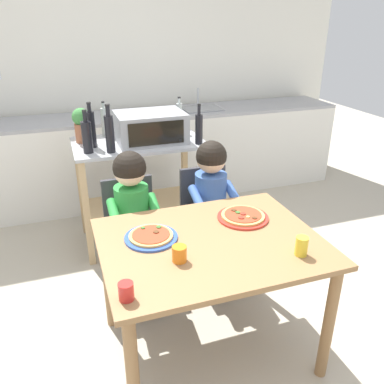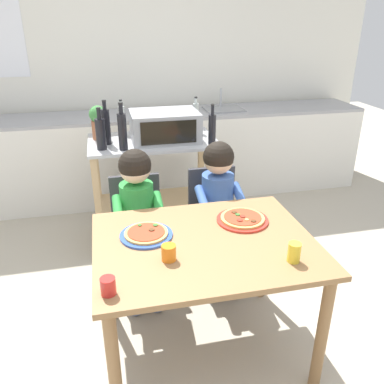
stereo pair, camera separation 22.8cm
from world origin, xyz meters
TOP-DOWN VIEW (x-y plane):
  - ground_plane at (0.00, 1.05)m, footprint 10.52×10.52m
  - back_wall_tiled at (-0.00, 2.69)m, footprint 5.05×0.13m
  - kitchen_counter at (0.00, 2.28)m, footprint 4.54×0.60m
  - kitchen_island_cart at (-0.08, 1.38)m, footprint 1.03×0.61m
  - toaster_oven at (0.02, 1.36)m, footprint 0.53×0.40m
  - bottle_slim_sauce at (0.32, 1.55)m, footprint 0.05×0.05m
  - bottle_brown_beer at (0.36, 1.17)m, footprint 0.06×0.06m
  - bottle_tall_green_wine at (-0.44, 1.35)m, footprint 0.06×0.06m
  - bottle_clear_vinegar at (-0.33, 1.18)m, footprint 0.07×0.07m
  - bottle_squat_spirits at (-0.49, 1.22)m, footprint 0.07×0.07m
  - bottle_dark_olive_oil at (-0.30, 1.64)m, footprint 0.06×0.06m
  - potted_herb_plant at (-0.50, 1.51)m, footprint 0.14×0.14m
  - dining_table at (0.00, 0.00)m, footprint 1.15×0.89m
  - dining_chair_left at (-0.29, 0.71)m, footprint 0.36×0.36m
  - dining_chair_right at (0.27, 0.73)m, footprint 0.36×0.36m
  - child_in_green_shirt at (-0.29, 0.59)m, footprint 0.32×0.42m
  - child_in_blue_striped_shirt at (0.27, 0.62)m, footprint 0.32×0.42m
  - pizza_plate_blue_rimmed at (-0.29, 0.12)m, footprint 0.28×0.28m
  - pizza_plate_red_rimmed at (0.27, 0.17)m, footprint 0.30×0.30m
  - drinking_cup_orange at (-0.21, -0.13)m, footprint 0.07×0.07m
  - drinking_cup_red at (-0.50, -0.32)m, footprint 0.07×0.07m
  - drinking_cup_yellow at (0.37, -0.27)m, footprint 0.06×0.06m

SIDE VIEW (x-z plane):
  - ground_plane at x=0.00m, z-range 0.00..0.00m
  - kitchen_counter at x=0.00m, z-range -0.10..1.00m
  - dining_chair_left at x=-0.29m, z-range 0.07..0.89m
  - dining_chair_right at x=0.27m, z-range 0.07..0.89m
  - kitchen_island_cart at x=-0.08m, z-range 0.15..1.04m
  - dining_table at x=0.00m, z-range 0.26..1.00m
  - child_in_green_shirt at x=-0.29m, z-range 0.17..1.20m
  - child_in_blue_striped_shirt at x=0.27m, z-range 0.17..1.21m
  - pizza_plate_blue_rimmed at x=-0.29m, z-range 0.73..0.77m
  - pizza_plate_red_rimmed at x=0.27m, z-range 0.73..0.77m
  - drinking_cup_red at x=-0.50m, z-range 0.74..0.82m
  - drinking_cup_orange at x=-0.21m, z-range 0.74..0.82m
  - drinking_cup_yellow at x=0.37m, z-range 0.74..0.84m
  - toaster_oven at x=0.02m, z-range 0.89..1.12m
  - bottle_dark_olive_oil at x=-0.30m, z-range 0.86..1.15m
  - bottle_brown_beer at x=0.36m, z-range 0.85..1.17m
  - bottle_squat_spirits at x=-0.49m, z-range 0.85..1.17m
  - bottle_slim_sauce at x=0.32m, z-range 0.86..1.17m
  - bottle_tall_green_wine at x=-0.44m, z-range 0.86..1.20m
  - potted_herb_plant at x=-0.50m, z-range 0.90..1.17m
  - bottle_clear_vinegar at x=-0.33m, z-range 0.86..1.21m
  - back_wall_tiled at x=0.00m, z-range 0.00..2.70m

